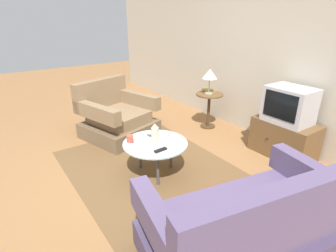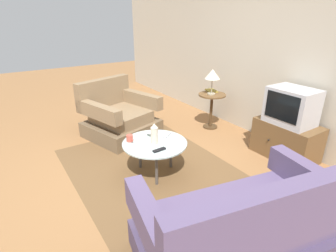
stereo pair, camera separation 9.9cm
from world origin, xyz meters
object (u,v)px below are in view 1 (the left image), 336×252
(mug, at_px, (130,139))
(side_table, at_px, (209,103))
(tv_remote_silver, at_px, (167,135))
(book, at_px, (208,90))
(bowl, at_px, (152,134))
(tv_remote_dark, at_px, (161,150))
(armchair, at_px, (117,118))
(tv_stand, at_px, (284,138))
(couch, at_px, (247,227))
(table_lamp, at_px, (210,75))
(television, at_px, (289,105))
(vase, at_px, (155,134))
(coffee_table, at_px, (155,145))

(mug, bearing_deg, side_table, 106.98)
(tv_remote_silver, xyz_separation_m, book, (-0.80, 1.44, 0.18))
(bowl, relative_size, tv_remote_dark, 0.83)
(armchair, xyz_separation_m, tv_remote_dark, (1.55, -0.17, 0.14))
(tv_stand, xyz_separation_m, tv_remote_silver, (-0.69, -1.50, 0.18))
(side_table, height_order, mug, side_table)
(couch, relative_size, side_table, 2.86)
(mug, relative_size, book, 0.47)
(table_lamp, height_order, mug, table_lamp)
(television, xyz_separation_m, vase, (-0.61, -1.72, -0.19))
(coffee_table, bearing_deg, tv_remote_silver, 108.61)
(bowl, xyz_separation_m, tv_remote_silver, (0.11, 0.16, -0.02))
(vase, height_order, mug, vase)
(bowl, height_order, tv_remote_silver, bowl)
(coffee_table, height_order, television, television)
(tv_stand, height_order, television, television)
(tv_stand, height_order, tv_remote_silver, tv_stand)
(television, bearing_deg, coffee_table, -109.65)
(armchair, distance_m, table_lamp, 1.67)
(side_table, distance_m, table_lamp, 0.50)
(tv_stand, relative_size, television, 1.44)
(couch, height_order, vase, couch)
(armchair, bearing_deg, mug, 56.84)
(television, height_order, mug, television)
(tv_remote_silver, bearing_deg, armchair, -118.41)
(side_table, distance_m, mug, 1.88)
(tv_stand, bearing_deg, table_lamp, -171.84)
(coffee_table, relative_size, bowl, 5.89)
(table_lamp, height_order, bowl, table_lamp)
(couch, distance_m, tv_remote_silver, 1.57)
(table_lamp, relative_size, mug, 3.39)
(couch, bearing_deg, vase, 98.46)
(armchair, xyz_separation_m, table_lamp, (0.60, 1.43, 0.64))
(side_table, height_order, tv_remote_silver, side_table)
(side_table, height_order, book, book)
(mug, xyz_separation_m, tv_remote_silver, (0.11, 0.46, -0.03))
(television, bearing_deg, bowl, -115.92)
(couch, bearing_deg, mug, 106.77)
(side_table, distance_m, tv_stand, 1.37)
(television, bearing_deg, couch, -64.69)
(tv_stand, xyz_separation_m, book, (-1.49, -0.06, 0.36))
(armchair, height_order, television, television)
(television, height_order, book, television)
(vase, relative_size, mug, 2.02)
(television, distance_m, tv_remote_silver, 1.66)
(table_lamp, xyz_separation_m, mug, (0.54, -1.77, -0.47))
(couch, xyz_separation_m, coffee_table, (-1.46, 0.08, 0.09))
(television, xyz_separation_m, table_lamp, (-1.35, -0.18, 0.19))
(side_table, bearing_deg, tv_remote_silver, -63.54)
(book, bearing_deg, vase, -45.52)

